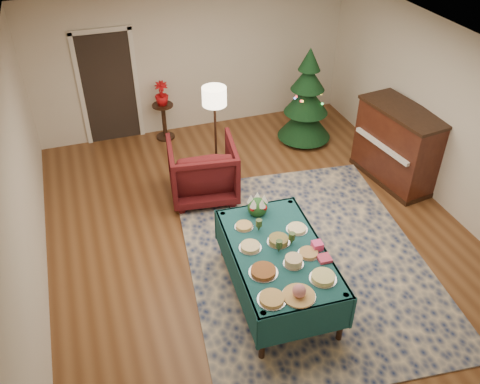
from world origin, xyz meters
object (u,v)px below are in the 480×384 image
object	(u,v)px
buffet_table	(278,259)
christmas_tree	(306,101)
piano	(397,146)
side_table	(164,122)
gift_box	(317,246)
potted_plant	(162,98)
armchair	(202,168)
floor_lamp	(214,102)

from	to	relation	value
buffet_table	christmas_tree	xyz separation A→B (m)	(2.01, 3.52, 0.21)
buffet_table	piano	world-z (taller)	piano
side_table	christmas_tree	distance (m)	2.71
buffet_table	gift_box	bearing A→B (deg)	-16.10
side_table	piano	xyz separation A→B (m)	(3.36, -2.64, 0.30)
side_table	piano	distance (m)	4.29
side_table	potted_plant	world-z (taller)	potted_plant
side_table	christmas_tree	bearing A→B (deg)	-20.68
armchair	piano	distance (m)	3.22
potted_plant	piano	xyz separation A→B (m)	(3.36, -2.64, -0.19)
potted_plant	christmas_tree	distance (m)	2.67
armchair	side_table	bearing A→B (deg)	-76.56
buffet_table	side_table	distance (m)	4.50
floor_lamp	gift_box	bearing A→B (deg)	-83.12
buffet_table	potted_plant	xyz separation A→B (m)	(-0.49, 4.47, 0.22)
side_table	christmas_tree	xyz separation A→B (m)	(2.50, -0.94, 0.48)
potted_plant	side_table	bearing A→B (deg)	0.00
christmas_tree	armchair	bearing A→B (deg)	-154.06
floor_lamp	potted_plant	distance (m)	1.74
armchair	floor_lamp	xyz separation A→B (m)	(0.38, 0.52, 0.84)
gift_box	armchair	size ratio (longest dim) A/B	0.11
gift_box	armchair	distance (m)	2.65
gift_box	potted_plant	xyz separation A→B (m)	(-0.94, 4.60, 0.02)
side_table	christmas_tree	size ratio (longest dim) A/B	0.38
gift_box	side_table	distance (m)	4.71
gift_box	floor_lamp	bearing A→B (deg)	96.88
piano	side_table	bearing A→B (deg)	141.81
gift_box	floor_lamp	world-z (taller)	floor_lamp
floor_lamp	buffet_table	bearing A→B (deg)	-91.57
christmas_tree	side_table	bearing A→B (deg)	159.32
buffet_table	side_table	xyz separation A→B (m)	(-0.49, 4.47, -0.27)
armchair	floor_lamp	size ratio (longest dim) A/B	0.66
buffet_table	gift_box	xyz separation A→B (m)	(0.45, -0.13, 0.20)
potted_plant	christmas_tree	size ratio (longest dim) A/B	0.25
gift_box	armchair	xyz separation A→B (m)	(-0.75, 2.53, -0.28)
floor_lamp	christmas_tree	distance (m)	2.09
buffet_table	potted_plant	distance (m)	4.50
armchair	buffet_table	bearing A→B (deg)	105.17
side_table	christmas_tree	world-z (taller)	christmas_tree
potted_plant	floor_lamp	bearing A→B (deg)	-69.72
armchair	side_table	size ratio (longest dim) A/B	1.52
floor_lamp	side_table	size ratio (longest dim) A/B	2.30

